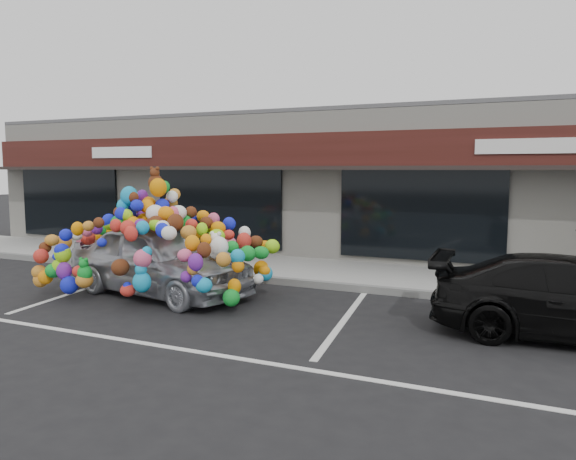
% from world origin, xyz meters
% --- Properties ---
extents(ground, '(90.00, 90.00, 0.00)m').
position_xyz_m(ground, '(0.00, 0.00, 0.00)').
color(ground, black).
rests_on(ground, ground).
extents(shop_building, '(24.00, 7.20, 4.31)m').
position_xyz_m(shop_building, '(0.00, 8.44, 2.16)').
color(shop_building, silver).
rests_on(shop_building, ground).
extents(sidewalk, '(26.00, 3.00, 0.15)m').
position_xyz_m(sidewalk, '(0.00, 4.00, 0.07)').
color(sidewalk, '#969791').
rests_on(sidewalk, ground).
extents(kerb, '(26.00, 0.18, 0.16)m').
position_xyz_m(kerb, '(0.00, 2.50, 0.07)').
color(kerb, slate).
rests_on(kerb, ground).
extents(parking_stripe_left, '(0.73, 4.37, 0.01)m').
position_xyz_m(parking_stripe_left, '(-3.20, 0.20, 0.00)').
color(parking_stripe_left, silver).
rests_on(parking_stripe_left, ground).
extents(parking_stripe_mid, '(0.73, 4.37, 0.01)m').
position_xyz_m(parking_stripe_mid, '(2.80, 0.20, 0.00)').
color(parking_stripe_mid, silver).
rests_on(parking_stripe_mid, ground).
extents(lane_line, '(14.00, 0.12, 0.01)m').
position_xyz_m(lane_line, '(2.00, -2.30, 0.00)').
color(lane_line, silver).
rests_on(lane_line, ground).
extents(toy_car, '(3.14, 4.93, 2.69)m').
position_xyz_m(toy_car, '(-1.36, 0.48, 0.91)').
color(toy_car, gray).
rests_on(toy_car, ground).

